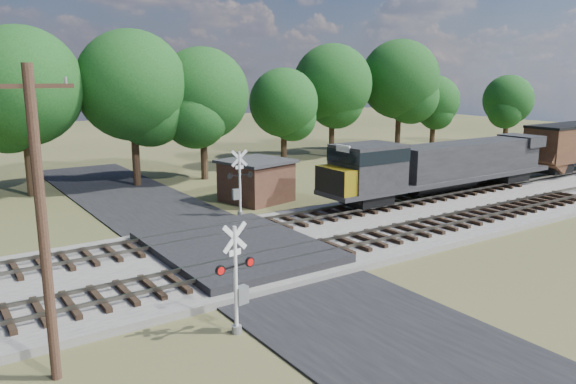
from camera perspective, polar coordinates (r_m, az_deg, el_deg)
ground at (r=26.12m, az=-4.82°, el=-6.75°), size 160.00×160.00×0.00m
ballast_bed at (r=32.26m, az=10.43°, el=-2.95°), size 140.00×10.00×0.30m
road at (r=26.10m, az=-4.82°, el=-6.67°), size 7.00×60.00×0.08m
crossing_panel at (r=26.43m, az=-5.36°, el=-5.81°), size 7.00×9.00×0.62m
track_near at (r=26.02m, az=3.38°, el=-5.84°), size 140.00×2.60×0.33m
track_far at (r=29.98m, az=-2.43°, el=-3.40°), size 140.00×2.60×0.33m
crossing_signal_near at (r=18.54m, az=-5.13°, el=-9.67°), size 1.51×0.37×3.77m
crossing_signal_far at (r=33.21m, az=-5.04°, el=0.32°), size 1.60×0.39×3.99m
utility_pole at (r=16.18m, az=-23.72°, el=-2.67°), size 2.10×0.53×8.66m
equipment_shed at (r=37.13m, az=-3.25°, el=1.20°), size 4.84×4.84×2.77m
treeline at (r=45.55m, az=-11.09°, el=10.03°), size 82.80×12.21×11.85m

